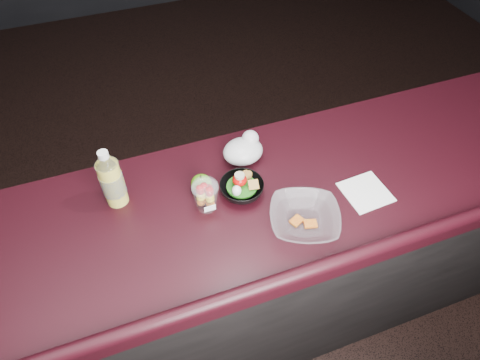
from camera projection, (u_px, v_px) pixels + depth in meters
name	position (u px, v px, depth m)	size (l,w,h in m)	color
room_shell	(261.00, 45.00, 0.74)	(8.00, 8.00, 8.00)	black
counter	(225.00, 276.00, 1.91)	(4.06, 0.71, 1.02)	black
lemonade_bottle	(112.00, 182.00, 1.47)	(0.08, 0.08, 0.24)	yellow
fruit_cup	(206.00, 194.00, 1.48)	(0.10, 0.10, 0.13)	white
green_apple	(201.00, 184.00, 1.56)	(0.08, 0.08, 0.08)	#23770D
plastic_bag	(244.00, 150.00, 1.65)	(0.16, 0.13, 0.12)	silver
snack_bowl	(241.00, 188.00, 1.55)	(0.20, 0.20, 0.09)	black
takeout_bowl	(304.00, 219.00, 1.46)	(0.31, 0.31, 0.06)	silver
paper_napkin	(366.00, 192.00, 1.57)	(0.16, 0.16, 0.00)	white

